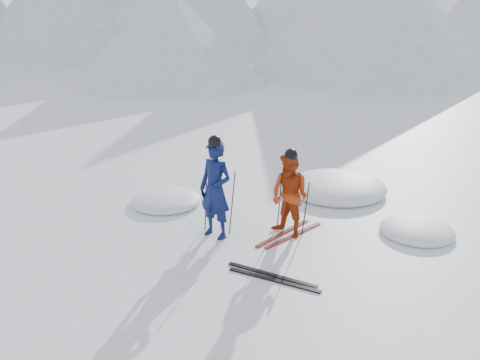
% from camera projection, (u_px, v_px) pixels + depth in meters
% --- Properties ---
extents(ground, '(160.00, 160.00, 0.00)m').
position_uv_depth(ground, '(308.00, 254.00, 9.64)').
color(ground, white).
rests_on(ground, ground).
extents(skier_blue, '(0.82, 0.62, 2.01)m').
position_uv_depth(skier_blue, '(215.00, 190.00, 10.07)').
color(skier_blue, '#0B1547').
rests_on(skier_blue, ground).
extents(skier_red, '(1.01, 0.90, 1.73)m').
position_uv_depth(skier_red, '(290.00, 196.00, 10.16)').
color(skier_red, '#AB320D').
rests_on(skier_red, ground).
extents(pole_blue_left, '(0.13, 0.09, 1.34)m').
position_uv_depth(pole_blue_left, '(206.00, 201.00, 10.43)').
color(pole_blue_left, black).
rests_on(pole_blue_left, ground).
extents(pole_blue_right, '(0.13, 0.08, 1.34)m').
position_uv_depth(pole_blue_right, '(232.00, 203.00, 10.30)').
color(pole_blue_right, black).
rests_on(pole_blue_right, ground).
extents(pole_red_left, '(0.12, 0.09, 1.15)m').
position_uv_depth(pole_red_left, '(279.00, 202.00, 10.59)').
color(pole_red_left, black).
rests_on(pole_red_left, ground).
extents(pole_red_right, '(0.12, 0.08, 1.15)m').
position_uv_depth(pole_red_right, '(306.00, 209.00, 10.27)').
color(pole_red_right, black).
rests_on(pole_red_right, ground).
extents(ski_worn_left, '(0.59, 1.65, 0.03)m').
position_uv_depth(ski_worn_left, '(283.00, 233.00, 10.49)').
color(ski_worn_left, black).
rests_on(ski_worn_left, ground).
extents(ski_worn_right, '(0.70, 1.62, 0.03)m').
position_uv_depth(ski_worn_right, '(294.00, 235.00, 10.39)').
color(ski_worn_right, black).
rests_on(ski_worn_right, ground).
extents(ski_loose_a, '(1.70, 0.25, 0.03)m').
position_uv_depth(ski_loose_a, '(271.00, 275.00, 8.87)').
color(ski_loose_a, black).
rests_on(ski_loose_a, ground).
extents(ski_loose_b, '(1.70, 0.19, 0.03)m').
position_uv_depth(ski_loose_b, '(274.00, 280.00, 8.70)').
color(ski_loose_b, black).
rests_on(ski_loose_b, ground).
extents(snow_lumps, '(9.08, 6.36, 0.55)m').
position_uv_depth(snow_lumps, '(322.00, 203.00, 12.10)').
color(snow_lumps, white).
rests_on(snow_lumps, ground).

